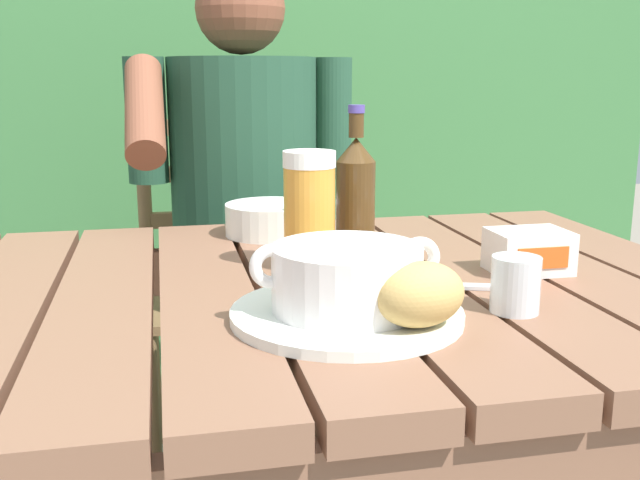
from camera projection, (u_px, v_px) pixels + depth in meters
The scene contains 13 objects.
dining_table at pixel (304, 353), 1.01m from camera, with size 1.15×0.81×0.73m.
hedge_backdrop at pixel (204, 33), 2.49m from camera, with size 2.91×0.91×2.59m.
chair_near_diner at pixel (238, 287), 1.84m from camera, with size 0.47×0.43×0.93m.
person_eating at pixel (243, 200), 1.60m from camera, with size 0.48×0.47×1.24m.
serving_plate at pixel (347, 314), 0.83m from camera, with size 0.26×0.26×0.01m.
soup_bowl at pixel (347, 276), 0.82m from camera, with size 0.22×0.17×0.08m.
bread_roll at pixel (420, 294), 0.77m from camera, with size 0.12×0.11×0.07m.
beer_glass at pixel (309, 211), 1.03m from camera, with size 0.07×0.07×0.17m.
beer_bottle at pixel (356, 193), 1.12m from camera, with size 0.06×0.06×0.23m.
water_glass_small at pixel (515, 284), 0.85m from camera, with size 0.06×0.06×0.07m.
butter_tub at pixel (529, 251), 1.03m from camera, with size 0.11×0.08×0.06m.
table_knife at pixel (425, 284), 0.96m from camera, with size 0.16×0.07×0.01m.
diner_bowl at pixel (268, 219), 1.26m from camera, with size 0.15×0.15×0.05m.
Camera 1 is at (-0.18, -0.93, 1.00)m, focal length 41.30 mm.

